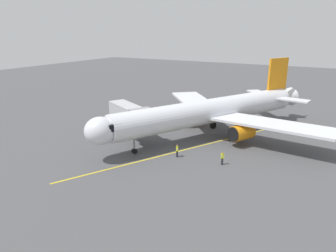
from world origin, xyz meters
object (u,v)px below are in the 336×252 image
ground_crew_loader (222,158)px  tug_near_nose (202,101)px  ground_crew_marshaller (100,132)px  ground_crew_wing_walker (177,151)px  jet_bridge (132,116)px  airplane (212,111)px

ground_crew_loader → tug_near_nose: (15.44, -29.20, -0.18)m
ground_crew_marshaller → ground_crew_wing_walker: size_ratio=1.00×
ground_crew_loader → ground_crew_marshaller: bearing=-1.1°
jet_bridge → ground_crew_marshaller: size_ratio=6.43×
jet_bridge → ground_crew_marshaller: jet_bridge is taller
airplane → ground_crew_wing_walker: size_ratio=21.88×
ground_crew_loader → jet_bridge: bearing=-8.4°
ground_crew_marshaller → ground_crew_wing_walker: 14.30m
airplane → tug_near_nose: airplane is taller
ground_crew_marshaller → tug_near_nose: ground_crew_marshaller is taller
airplane → jet_bridge: airplane is taller
airplane → ground_crew_loader: airplane is taller
ground_crew_marshaller → ground_crew_wing_walker: (-14.27, 0.95, 0.00)m
jet_bridge → ground_crew_wing_walker: jet_bridge is taller
airplane → ground_crew_wing_walker: 10.94m
airplane → ground_crew_loader: size_ratio=21.88×
airplane → ground_crew_marshaller: (14.89, 9.51, -3.12)m
ground_crew_marshaller → ground_crew_loader: size_ratio=1.00×
jet_bridge → ground_crew_loader: jet_bridge is taller
airplane → tug_near_nose: 21.98m
airplane → ground_crew_wing_walker: (0.62, 10.47, -3.12)m
jet_bridge → ground_crew_wing_walker: 10.13m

